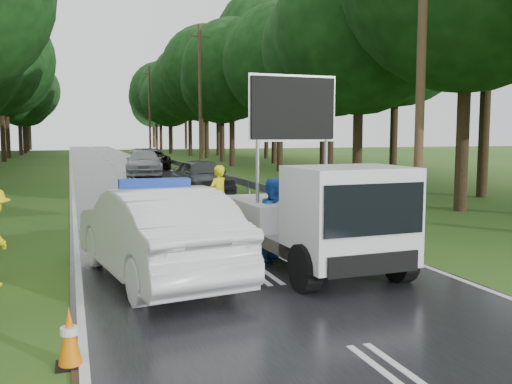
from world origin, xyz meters
name	(u,v)px	position (x,y,z in m)	size (l,w,h in m)	color
ground	(252,268)	(0.00, 0.00, 0.00)	(160.00, 160.00, 0.00)	#244F16
road	(122,171)	(0.00, 30.00, 0.01)	(7.00, 140.00, 0.02)	black
guardrail	(175,163)	(3.70, 29.67, 0.55)	(0.12, 60.06, 0.70)	gray
utility_pole_near	(422,40)	(5.20, 2.00, 5.06)	(1.40, 0.24, 10.00)	#4B3423
utility_pole_mid	(200,98)	(5.20, 28.00, 5.06)	(1.40, 0.24, 10.00)	#4B3423
utility_pole_far	(150,111)	(5.20, 54.00, 5.06)	(1.40, 0.24, 10.00)	#4B3423
police_sedan	(155,233)	(-1.97, -0.29, 0.86)	(2.68, 5.43, 1.88)	silver
work_truck	(319,217)	(1.20, -0.59, 1.06)	(2.41, 5.00, 3.90)	gray
barrier	(245,219)	(0.17, 1.00, 0.84)	(2.47, 1.15, 1.11)	yellow
officer	(218,196)	(0.58, 5.00, 0.90)	(0.65, 0.43, 1.79)	#F6EC0D
civilian	(275,219)	(0.68, 0.50, 0.88)	(0.86, 0.67, 1.76)	#1A4EAD
queue_car_first	(202,177)	(2.06, 13.68, 0.78)	(1.85, 4.59, 1.57)	#3E4246
queue_car_second	(144,163)	(1.02, 25.76, 0.79)	(2.21, 5.45, 1.58)	#A6A9AE
queue_car_third	(150,159)	(2.22, 31.76, 0.76)	(2.51, 5.45, 1.51)	black
queue_car_fourth	(144,156)	(2.60, 38.95, 0.65)	(1.39, 3.97, 1.31)	#45464D
cone_near_left	(70,338)	(-3.50, -4.00, 0.35)	(0.34, 0.34, 0.72)	black
cone_center	(191,243)	(-1.00, 1.22, 0.33)	(0.32, 0.32, 0.69)	black
cone_far	(198,222)	(-0.20, 4.14, 0.33)	(0.32, 0.32, 0.68)	black
cone_left_mid	(133,231)	(-2.06, 3.00, 0.36)	(0.35, 0.35, 0.75)	black
cone_right	(318,212)	(3.50, 4.50, 0.38)	(0.37, 0.37, 0.78)	black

